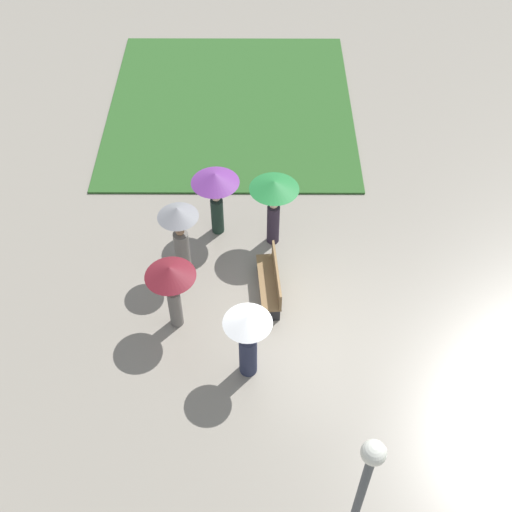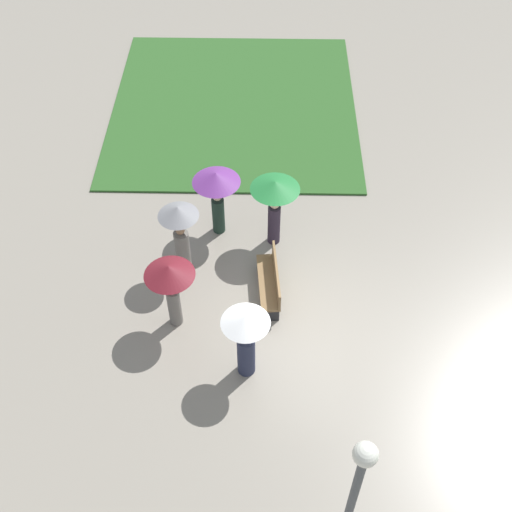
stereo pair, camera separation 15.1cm
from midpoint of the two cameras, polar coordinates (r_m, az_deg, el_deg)
name	(u,v)px [view 2 (the right image)]	position (r m, az deg, el deg)	size (l,w,h in m)	color
ground_plane	(298,321)	(14.17, 4.04, -5.81)	(90.00, 90.00, 0.00)	gray
lawn_patch_near	(234,106)	(19.95, -1.72, 13.21)	(7.81, 7.28, 0.06)	#2D5B26
park_bench	(271,281)	(14.25, 1.66, -2.23)	(1.67, 0.56, 0.90)	brown
lamp_post	(352,500)	(9.31, 9.03, -20.66)	(0.32, 0.32, 4.40)	#474C51
crowd_person_purple	(217,186)	(14.98, -3.23, 6.20)	(1.13, 1.13, 1.85)	#1E3328
crowd_person_green	(275,196)	(14.68, 1.98, 5.32)	(1.14, 1.14, 1.91)	#2D2333
crowd_person_white	(246,336)	(12.44, -0.56, -7.09)	(0.96, 0.96, 1.84)	#282D47
crowd_person_grey	(180,229)	(14.20, -6.47, 2.44)	(0.90, 0.90, 1.99)	slate
crowd_person_maroon	(170,280)	(13.12, -7.30, -2.09)	(1.05, 1.05, 1.83)	slate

